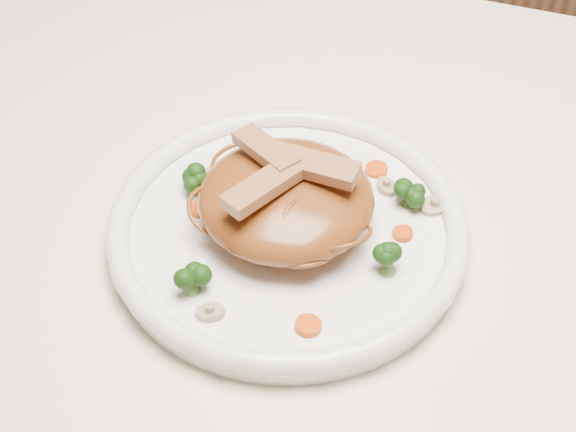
% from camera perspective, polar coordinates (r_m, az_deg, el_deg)
% --- Properties ---
extents(table, '(1.20, 0.80, 0.75)m').
position_cam_1_polar(table, '(0.84, 6.60, -5.41)').
color(table, beige).
rests_on(table, ground).
extents(plate, '(0.38, 0.38, 0.02)m').
position_cam_1_polar(plate, '(0.74, 0.00, -1.20)').
color(plate, white).
rests_on(plate, table).
extents(noodle_mound, '(0.17, 0.17, 0.05)m').
position_cam_1_polar(noodle_mound, '(0.72, -0.13, 1.15)').
color(noodle_mound, brown).
rests_on(noodle_mound, plate).
extents(chicken_a, '(0.08, 0.03, 0.01)m').
position_cam_1_polar(chicken_a, '(0.70, 1.68, 3.35)').
color(chicken_a, tan).
rests_on(chicken_a, noodle_mound).
extents(chicken_b, '(0.07, 0.06, 0.01)m').
position_cam_1_polar(chicken_b, '(0.72, -1.47, 4.37)').
color(chicken_b, tan).
rests_on(chicken_b, noodle_mound).
extents(chicken_c, '(0.05, 0.08, 0.01)m').
position_cam_1_polar(chicken_c, '(0.68, -1.64, 1.96)').
color(chicken_c, tan).
rests_on(chicken_c, noodle_mound).
extents(broccoli_0, '(0.03, 0.03, 0.03)m').
position_cam_1_polar(broccoli_0, '(0.76, 8.06, 1.50)').
color(broccoli_0, '#14350B').
rests_on(broccoli_0, plate).
extents(broccoli_1, '(0.03, 0.03, 0.03)m').
position_cam_1_polar(broccoli_1, '(0.76, -6.03, 2.35)').
color(broccoli_1, '#14350B').
rests_on(broccoli_1, plate).
extents(broccoli_2, '(0.03, 0.03, 0.03)m').
position_cam_1_polar(broccoli_2, '(0.68, -6.45, -4.13)').
color(broccoli_2, '#14350B').
rests_on(broccoli_2, plate).
extents(broccoli_3, '(0.03, 0.03, 0.03)m').
position_cam_1_polar(broccoli_3, '(0.70, 6.67, -2.77)').
color(broccoli_3, '#14350B').
rests_on(broccoli_3, plate).
extents(carrot_0, '(0.03, 0.03, 0.00)m').
position_cam_1_polar(carrot_0, '(0.79, 5.85, 3.08)').
color(carrot_0, '#DA4108').
rests_on(carrot_0, plate).
extents(carrot_1, '(0.03, 0.03, 0.00)m').
position_cam_1_polar(carrot_1, '(0.75, -5.74, 0.49)').
color(carrot_1, '#DA4108').
rests_on(carrot_1, plate).
extents(carrot_2, '(0.02, 0.02, 0.00)m').
position_cam_1_polar(carrot_2, '(0.74, 7.57, -1.14)').
color(carrot_2, '#DA4108').
rests_on(carrot_2, plate).
extents(carrot_3, '(0.02, 0.02, 0.00)m').
position_cam_1_polar(carrot_3, '(0.80, -1.52, 3.91)').
color(carrot_3, '#DA4108').
rests_on(carrot_3, plate).
extents(carrot_4, '(0.02, 0.02, 0.00)m').
position_cam_1_polar(carrot_4, '(0.67, 1.35, -7.23)').
color(carrot_4, '#DA4108').
rests_on(carrot_4, plate).
extents(mushroom_0, '(0.03, 0.03, 0.01)m').
position_cam_1_polar(mushroom_0, '(0.67, -5.14, -6.33)').
color(mushroom_0, tan).
rests_on(mushroom_0, plate).
extents(mushroom_1, '(0.04, 0.04, 0.01)m').
position_cam_1_polar(mushroom_1, '(0.76, 9.66, 0.67)').
color(mushroom_1, tan).
rests_on(mushroom_1, plate).
extents(mushroom_2, '(0.03, 0.03, 0.01)m').
position_cam_1_polar(mushroom_2, '(0.78, -4.91, 2.59)').
color(mushroom_2, tan).
rests_on(mushroom_2, plate).
extents(mushroom_3, '(0.03, 0.03, 0.01)m').
position_cam_1_polar(mushroom_3, '(0.77, 6.50, 1.94)').
color(mushroom_3, tan).
rests_on(mushroom_3, plate).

